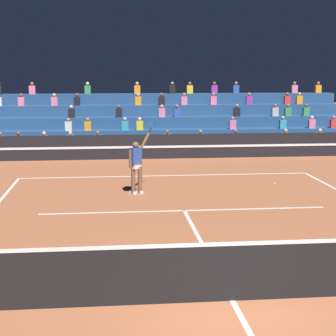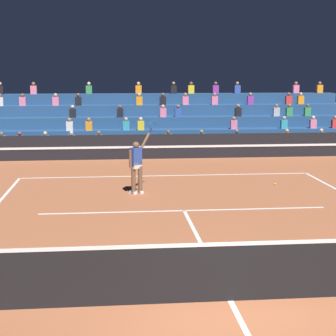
# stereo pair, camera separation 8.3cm
# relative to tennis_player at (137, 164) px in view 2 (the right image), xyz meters

# --- Properties ---
(ground_plane) EXTENTS (120.00, 120.00, 0.00)m
(ground_plane) POSITION_rel_tennis_player_xyz_m (1.25, -8.83, -0.98)
(ground_plane) COLOR #AD603D
(court_lines) EXTENTS (11.10, 23.90, 0.01)m
(court_lines) POSITION_rel_tennis_player_xyz_m (1.25, -8.83, -0.98)
(court_lines) COLOR white
(court_lines) RESTS_ON ground
(tennis_net) EXTENTS (12.00, 0.10, 1.10)m
(tennis_net) POSITION_rel_tennis_player_xyz_m (1.25, -8.83, -0.44)
(tennis_net) COLOR slate
(tennis_net) RESTS_ON ground
(sponsor_banner_wall) EXTENTS (18.00, 0.26, 1.10)m
(sponsor_banner_wall) POSITION_rel_tennis_player_xyz_m (1.25, 7.38, -0.43)
(sponsor_banner_wall) COLOR black
(sponsor_banner_wall) RESTS_ON ground
(bleacher_stand) EXTENTS (20.36, 4.75, 3.38)m
(bleacher_stand) POSITION_rel_tennis_player_xyz_m (1.25, 11.18, 0.04)
(bleacher_stand) COLOR navy
(bleacher_stand) RESTS_ON ground
(tennis_player) EXTENTS (1.00, 0.81, 2.38)m
(tennis_player) POSITION_rel_tennis_player_xyz_m (0.00, 0.00, 0.00)
(tennis_player) COLOR brown
(tennis_player) RESTS_ON ground
(tennis_ball) EXTENTS (0.07, 0.07, 0.07)m
(tennis_ball) POSITION_rel_tennis_player_xyz_m (4.90, 0.96, -0.95)
(tennis_ball) COLOR #C6DB33
(tennis_ball) RESTS_ON ground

